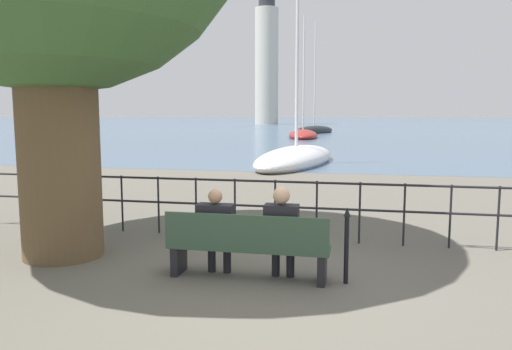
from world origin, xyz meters
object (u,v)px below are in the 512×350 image
Objects in this scene: sailboat_1 at (303,135)px; harbor_lighthouse at (267,59)px; closed_umbrella at (347,241)px; sailboat_4 at (296,158)px; park_bench at (247,247)px; seated_person_right at (282,229)px; sailboat_5 at (314,130)px; seated_person_left at (216,228)px.

sailboat_1 is 0.40× the size of harbor_lighthouse.
closed_umbrella is 0.11× the size of sailboat_4.
harbor_lighthouse is (-16.03, 78.27, 12.71)m from sailboat_4.
park_bench is 95.95m from harbor_lighthouse.
seated_person_right is at bearing -79.23° from harbor_lighthouse.
seated_person_right is 0.04× the size of harbor_lighthouse.
sailboat_5 is (-4.05, 48.84, -0.37)m from seated_person_right.
park_bench is 2.16× the size of closed_umbrella.
seated_person_right is 49.01m from sailboat_5.
harbor_lighthouse is at bearing 109.50° from sailboat_4.
seated_person_left is 95.76m from harbor_lighthouse.
sailboat_5 is at bearing 95.72° from closed_umbrella.
seated_person_left is (-0.45, 0.08, 0.21)m from park_bench.
harbor_lighthouse is (-16.88, 93.46, 12.30)m from seated_person_left.
closed_umbrella is (1.29, 0.11, 0.11)m from park_bench.
seated_person_right is (0.45, 0.08, 0.24)m from park_bench.
seated_person_right is at bearing 10.00° from park_bench.
seated_person_right is at bearing -90.70° from sailboat_1.
closed_umbrella is at bearing -63.19° from sailboat_5.
harbor_lighthouse reaches higher than sailboat_4.
seated_person_left is 1.74m from closed_umbrella.
sailboat_1 reaches higher than closed_umbrella.
sailboat_1 is 10.15m from sailboat_5.
seated_person_left is at bearing -78.87° from sailboat_4.
seated_person_right is (0.89, -0.00, 0.03)m from seated_person_left.
harbor_lighthouse reaches higher than seated_person_left.
closed_umbrella is at bearing -89.46° from sailboat_1.
closed_umbrella is at bearing -78.73° from harbor_lighthouse.
closed_umbrella is 38.99m from sailboat_1.
sailboat_4 is (2.37, -23.50, -0.02)m from sailboat_1.
park_bench is 0.52m from seated_person_right.
sailboat_4 is at bearing 96.55° from seated_person_right.
closed_umbrella is 15.39m from sailboat_4.
sailboat_1 is at bearing 96.07° from seated_person_right.
harbor_lighthouse reaches higher than seated_person_right.
sailboat_5 reaches higher than seated_person_left.
sailboat_1 reaches higher than seated_person_right.
sailboat_4 is at bearing 93.20° from seated_person_left.
seated_person_right is at bearing -178.11° from closed_umbrella.
seated_person_left is at bearing 169.87° from park_bench.
harbor_lighthouse is (-17.77, 93.46, 12.26)m from seated_person_right.
park_bench is at bearing -64.70° from sailboat_5.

